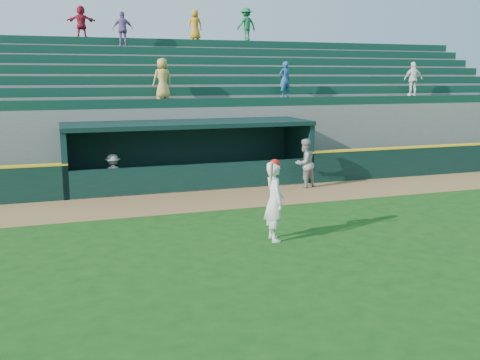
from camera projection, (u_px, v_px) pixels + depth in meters
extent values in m
plane|color=#154010|center=(260.00, 241.00, 13.68)|extent=(120.00, 120.00, 0.00)
cube|color=olive|center=(209.00, 200.00, 18.24)|extent=(40.00, 3.00, 0.01)
cube|color=black|center=(467.00, 159.00, 23.52)|extent=(15.50, 0.30, 1.20)
cube|color=yellow|center=(468.00, 145.00, 23.40)|extent=(15.50, 0.32, 0.06)
imported|color=#979792|center=(305.00, 163.00, 20.17)|extent=(1.11, 1.00, 1.86)
imported|color=#9A9A95|center=(113.00, 174.00, 19.05)|extent=(0.95, 0.56, 1.45)
cube|color=slate|center=(190.00, 184.00, 20.84)|extent=(9.00, 2.60, 0.04)
cube|color=black|center=(64.00, 162.00, 19.18)|extent=(0.20, 2.60, 2.30)
cube|color=black|center=(298.00, 150.00, 22.08)|extent=(0.20, 2.60, 2.30)
cube|color=black|center=(182.00, 151.00, 21.83)|extent=(9.40, 0.20, 2.30)
cube|color=black|center=(189.00, 124.00, 20.39)|extent=(9.40, 2.80, 0.16)
cube|color=black|center=(197.00, 178.00, 19.61)|extent=(9.00, 0.16, 1.00)
cube|color=brown|center=(185.00, 175.00, 21.54)|extent=(8.40, 0.45, 0.10)
cube|color=slate|center=(179.00, 142.00, 22.27)|extent=(34.00, 0.85, 2.91)
cube|color=#0F3828|center=(179.00, 103.00, 21.85)|extent=(34.00, 0.60, 0.36)
cube|color=slate|center=(175.00, 135.00, 23.01)|extent=(34.00, 0.85, 3.36)
cube|color=#0F3828|center=(174.00, 91.00, 22.55)|extent=(34.00, 0.60, 0.36)
cube|color=slate|center=(171.00, 128.00, 23.76)|extent=(34.00, 0.85, 3.81)
cube|color=#0F3828|center=(170.00, 80.00, 23.26)|extent=(34.00, 0.60, 0.36)
cube|color=slate|center=(167.00, 122.00, 24.51)|extent=(34.00, 0.85, 4.26)
cube|color=#0F3828|center=(166.00, 70.00, 23.96)|extent=(34.00, 0.60, 0.36)
cube|color=slate|center=(163.00, 115.00, 25.26)|extent=(34.00, 0.85, 4.71)
cube|color=#0F3828|center=(162.00, 60.00, 24.67)|extent=(34.00, 0.60, 0.36)
cube|color=slate|center=(160.00, 110.00, 26.01)|extent=(34.00, 0.85, 5.16)
cube|color=#0F3828|center=(159.00, 51.00, 25.37)|extent=(34.00, 0.60, 0.36)
cube|color=slate|center=(157.00, 104.00, 26.75)|extent=(34.00, 0.85, 5.61)
cube|color=#0F3828|center=(155.00, 43.00, 26.08)|extent=(34.00, 0.60, 0.36)
cube|color=slate|center=(155.00, 104.00, 27.29)|extent=(34.50, 0.30, 5.61)
imported|color=orange|center=(195.00, 25.00, 26.56)|extent=(0.72, 0.48, 1.45)
imported|color=white|center=(413.00, 79.00, 25.25)|extent=(0.96, 0.48, 1.57)
imported|color=#AF1A31|center=(81.00, 21.00, 24.85)|extent=(1.35, 0.51, 1.43)
imported|color=#255289|center=(285.00, 79.00, 23.17)|extent=(0.63, 0.49, 1.53)
imported|color=#176A3A|center=(246.00, 24.00, 27.40)|extent=(1.17, 0.82, 1.64)
imported|color=gold|center=(162.00, 78.00, 21.47)|extent=(0.88, 0.67, 1.62)
imported|color=#8B5DA0|center=(123.00, 29.00, 24.69)|extent=(0.97, 0.49, 1.59)
imported|color=white|center=(274.00, 201.00, 13.58)|extent=(0.55, 0.78, 2.04)
sphere|color=red|center=(275.00, 164.00, 13.40)|extent=(0.27, 0.27, 0.27)
cylinder|color=tan|center=(271.00, 175.00, 13.18)|extent=(0.23, 0.50, 0.76)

